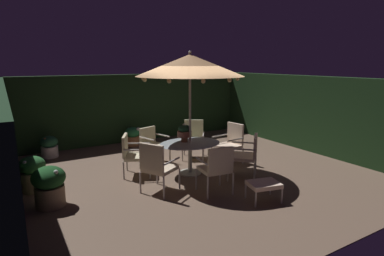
% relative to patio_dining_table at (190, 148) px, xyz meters
% --- Properties ---
extents(ground_plane, '(8.12, 7.70, 0.02)m').
position_rel_patio_dining_table_xyz_m(ground_plane, '(0.19, 0.09, -0.62)').
color(ground_plane, brown).
extents(hedge_backdrop_rear, '(8.12, 0.30, 2.19)m').
position_rel_patio_dining_table_xyz_m(hedge_backdrop_rear, '(0.19, 3.79, 0.49)').
color(hedge_backdrop_rear, '#1D341B').
rests_on(hedge_backdrop_rear, ground_plane).
extents(hedge_backdrop_left, '(0.30, 7.70, 2.19)m').
position_rel_patio_dining_table_xyz_m(hedge_backdrop_left, '(-3.72, 0.09, 0.49)').
color(hedge_backdrop_left, '#1B341F').
rests_on(hedge_backdrop_left, ground_plane).
extents(hedge_backdrop_right, '(0.30, 7.70, 2.19)m').
position_rel_patio_dining_table_xyz_m(hedge_backdrop_right, '(4.10, 0.09, 0.49)').
color(hedge_backdrop_right, '#1B351A').
rests_on(hedge_backdrop_right, ground_plane).
extents(patio_dining_table, '(1.47, 1.17, 0.75)m').
position_rel_patio_dining_table_xyz_m(patio_dining_table, '(0.00, 0.00, 0.00)').
color(patio_dining_table, '#B4B1A4').
rests_on(patio_dining_table, ground_plane).
extents(patio_umbrella, '(2.42, 2.42, 2.82)m').
position_rel_patio_dining_table_xyz_m(patio_umbrella, '(0.00, -0.00, 1.90)').
color(patio_umbrella, '#B7B0A7').
rests_on(patio_umbrella, ground_plane).
extents(centerpiece_planter, '(0.34, 0.34, 0.43)m').
position_rel_patio_dining_table_xyz_m(centerpiece_planter, '(-0.06, 0.15, 0.38)').
color(centerpiece_planter, '#A46540').
rests_on(centerpiece_planter, patio_dining_table).
extents(patio_chair_north, '(0.68, 0.67, 1.03)m').
position_rel_patio_dining_table_xyz_m(patio_chair_north, '(1.32, 0.17, -0.03)').
color(patio_chair_north, '#B9B5AA').
rests_on(patio_chair_north, ground_plane).
extents(patio_chair_northeast, '(0.80, 0.80, 1.02)m').
position_rel_patio_dining_table_xyz_m(patio_chair_northeast, '(0.75, 1.09, -0.04)').
color(patio_chair_northeast, '#B9ADAC').
rests_on(patio_chair_northeast, ground_plane).
extents(patio_chair_east, '(0.72, 0.74, 0.91)m').
position_rel_patio_dining_table_xyz_m(patio_chair_east, '(-0.41, 1.25, -0.08)').
color(patio_chair_east, '#BCB2A3').
rests_on(patio_chair_east, ground_plane).
extents(patio_chair_southeast, '(0.82, 0.82, 0.95)m').
position_rel_patio_dining_table_xyz_m(patio_chair_southeast, '(-1.18, 0.59, -0.07)').
color(patio_chair_southeast, '#B6AEA8').
rests_on(patio_chair_southeast, ground_plane).
extents(patio_chair_south, '(0.81, 0.81, 1.05)m').
position_rel_patio_dining_table_xyz_m(patio_chair_south, '(-1.15, -0.66, -0.01)').
color(patio_chair_south, '#B8ADAC').
rests_on(patio_chair_south, ground_plane).
extents(patio_chair_southwest, '(0.65, 0.63, 0.99)m').
position_rel_patio_dining_table_xyz_m(patio_chair_southwest, '(-0.16, -1.31, -0.03)').
color(patio_chair_southwest, '#B3AFAD').
rests_on(patio_chair_southwest, ground_plane).
extents(patio_chair_west, '(0.87, 0.87, 1.00)m').
position_rel_patio_dining_table_xyz_m(patio_chair_west, '(0.94, -0.92, -0.02)').
color(patio_chair_west, '#BAB5A5').
rests_on(patio_chair_west, ground_plane).
extents(ottoman_footrest, '(0.66, 0.56, 0.37)m').
position_rel_patio_dining_table_xyz_m(ottoman_footrest, '(0.42, -2.02, -0.29)').
color(ottoman_footrest, '#B9B0AD').
rests_on(ottoman_footrest, ground_plane).
extents(potted_plant_right_near, '(0.46, 0.46, 0.59)m').
position_rel_patio_dining_table_xyz_m(potted_plant_right_near, '(-0.25, 3.11, -0.29)').
color(potted_plant_right_near, '#AB6B45').
rests_on(potted_plant_right_near, ground_plane).
extents(potted_plant_back_right, '(0.46, 0.46, 0.60)m').
position_rel_patio_dining_table_xyz_m(potted_plant_back_right, '(-2.67, 3.11, -0.30)').
color(potted_plant_back_right, silver).
rests_on(potted_plant_back_right, ground_plane).
extents(potted_plant_left_far, '(0.52, 0.52, 0.72)m').
position_rel_patio_dining_table_xyz_m(potted_plant_left_far, '(-3.27, 0.76, -0.23)').
color(potted_plant_left_far, tan).
rests_on(potted_plant_left_far, ground_plane).
extents(potted_plant_back_center, '(0.59, 0.59, 0.75)m').
position_rel_patio_dining_table_xyz_m(potted_plant_back_center, '(-3.07, -0.20, -0.21)').
color(potted_plant_back_center, '#836B53').
rests_on(potted_plant_back_center, ground_plane).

